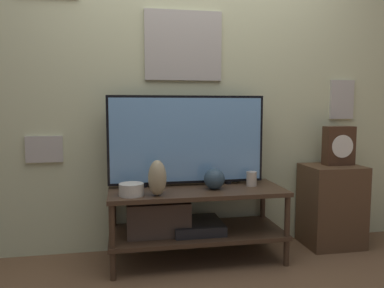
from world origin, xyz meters
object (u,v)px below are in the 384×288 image
vase_round_glass (214,179)px  candle_jar (251,179)px  vase_urn_stoneware (157,178)px  vase_wide_bowl (131,190)px  television (187,140)px  decorative_bust (234,172)px  mantel_clock (339,146)px

vase_round_glass → candle_jar: vase_round_glass is taller
vase_urn_stoneware → vase_wide_bowl: 0.19m
vase_round_glass → vase_wide_bowl: (-0.59, -0.09, -0.03)m
vase_wide_bowl → television: bearing=30.1°
decorative_bust → vase_urn_stoneware: bearing=-149.8°
vase_urn_stoneware → candle_jar: vase_urn_stoneware is taller
vase_round_glass → vase_urn_stoneware: 0.44m
vase_urn_stoneware → mantel_clock: mantel_clock is taller
vase_wide_bowl → decorative_bust: (0.81, 0.34, 0.03)m
television → decorative_bust: television is taller
vase_round_glass → vase_wide_bowl: bearing=-171.5°
vase_round_glass → decorative_bust: (0.22, 0.25, -0.00)m
vase_wide_bowl → candle_jar: (0.88, 0.14, 0.01)m
television → vase_round_glass: bearing=-42.4°
candle_jar → mantel_clock: size_ratio=0.35×
television → decorative_bust: bearing=13.9°
television → mantel_clock: 1.22m
television → vase_round_glass: (0.17, -0.15, -0.27)m
vase_round_glass → candle_jar: 0.30m
television → vase_wide_bowl: size_ratio=7.07×
television → vase_wide_bowl: (-0.42, -0.24, -0.30)m
vase_round_glass → mantel_clock: size_ratio=0.48×
vase_wide_bowl → decorative_bust: decorative_bust is taller
vase_urn_stoneware → vase_wide_bowl: bearing=168.6°
television → candle_jar: (0.47, -0.10, -0.29)m
candle_jar → vase_round_glass: bearing=-170.3°
mantel_clock → vase_wide_bowl: bearing=-172.2°
vase_round_glass → vase_urn_stoneware: bearing=-163.8°
television → vase_wide_bowl: 0.57m
vase_urn_stoneware → decorative_bust: (0.64, 0.37, -0.04)m
television → vase_round_glass: 0.35m
vase_wide_bowl → mantel_clock: 1.67m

